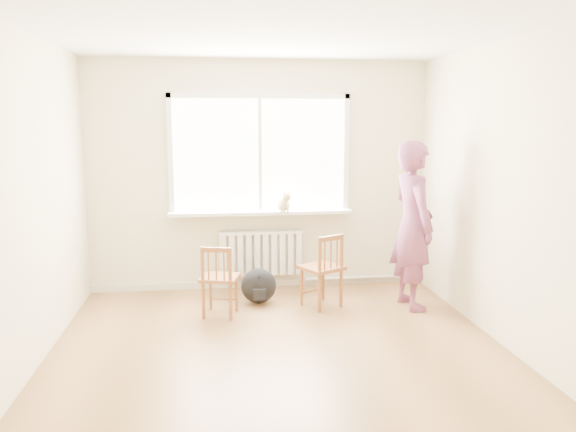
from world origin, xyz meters
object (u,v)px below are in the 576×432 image
object	(u,v)px
person	(413,225)
chair_right	(324,270)
chair_left	(219,281)
backpack	(259,286)
cat	(284,203)

from	to	relation	value
person	chair_right	bearing A→B (deg)	77.19
chair_left	chair_right	size ratio (longest dim) A/B	0.93
person	backpack	size ratio (longest dim) A/B	4.60
person	backpack	xyz separation A→B (m)	(-1.63, 0.32, -0.70)
chair_left	backpack	xyz separation A→B (m)	(0.44, 0.38, -0.18)
chair_left	backpack	world-z (taller)	chair_left
backpack	person	bearing A→B (deg)	-11.25
chair_right	chair_left	bearing A→B (deg)	-21.38
person	cat	size ratio (longest dim) A/B	4.69
person	chair_left	bearing A→B (deg)	84.69
person	backpack	bearing A→B (deg)	71.98
chair_right	cat	xyz separation A→B (m)	(-0.36, 0.67, 0.65)
chair_right	backpack	world-z (taller)	chair_right
cat	chair_left	bearing A→B (deg)	-145.12
chair_left	cat	size ratio (longest dim) A/B	1.97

